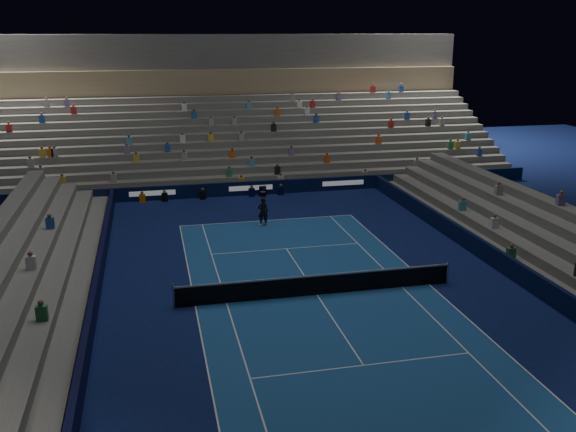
# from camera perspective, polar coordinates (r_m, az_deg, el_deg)

# --- Properties ---
(ground) EXTENTS (90.00, 90.00, 0.00)m
(ground) POSITION_cam_1_polar(r_m,az_deg,el_deg) (28.65, 2.64, -7.18)
(ground) COLOR #0B1647
(ground) RESTS_ON ground
(court_surface) EXTENTS (10.97, 23.77, 0.01)m
(court_surface) POSITION_cam_1_polar(r_m,az_deg,el_deg) (28.65, 2.64, -7.18)
(court_surface) COLOR navy
(court_surface) RESTS_ON ground
(sponsor_barrier_far) EXTENTS (44.00, 0.25, 1.00)m
(sponsor_barrier_far) POSITION_cam_1_polar(r_m,az_deg,el_deg) (45.69, -3.43, 2.55)
(sponsor_barrier_far) COLOR black
(sponsor_barrier_far) RESTS_ON ground
(sponsor_barrier_east) EXTENTS (0.25, 37.00, 1.00)m
(sponsor_barrier_east) POSITION_cam_1_polar(r_m,az_deg,el_deg) (32.24, 19.59, -4.45)
(sponsor_barrier_east) COLOR black
(sponsor_barrier_east) RESTS_ON ground
(sponsor_barrier_west) EXTENTS (0.25, 37.00, 1.00)m
(sponsor_barrier_west) POSITION_cam_1_polar(r_m,az_deg,el_deg) (27.71, -17.27, -7.69)
(sponsor_barrier_west) COLOR black
(sponsor_barrier_west) RESTS_ON ground
(grandstand_main) EXTENTS (44.00, 15.20, 11.20)m
(grandstand_main) POSITION_cam_1_polar(r_m,az_deg,el_deg) (54.26, -5.11, 7.84)
(grandstand_main) COLOR #60615C
(grandstand_main) RESTS_ON ground
(grandstand_east) EXTENTS (5.00, 37.00, 2.50)m
(grandstand_east) POSITION_cam_1_polar(r_m,az_deg,el_deg) (34.04, 24.62, -3.18)
(grandstand_east) COLOR slate
(grandstand_east) RESTS_ON ground
(grandstand_west) EXTENTS (5.00, 37.00, 2.50)m
(grandstand_west) POSITION_cam_1_polar(r_m,az_deg,el_deg) (28.10, -24.45, -7.20)
(grandstand_west) COLOR slate
(grandstand_west) RESTS_ON ground
(tennis_net) EXTENTS (12.90, 0.10, 1.10)m
(tennis_net) POSITION_cam_1_polar(r_m,az_deg,el_deg) (28.45, 2.66, -6.25)
(tennis_net) COLOR #B2B2B7
(tennis_net) RESTS_ON ground
(tennis_player) EXTENTS (0.65, 0.44, 1.76)m
(tennis_player) POSITION_cam_1_polar(r_m,az_deg,el_deg) (38.30, -2.29, 0.39)
(tennis_player) COLOR black
(tennis_player) RESTS_ON ground
(broadcast_camera) EXTENTS (0.63, 1.03, 0.67)m
(broadcast_camera) POSITION_cam_1_polar(r_m,az_deg,el_deg) (45.45, -2.32, 2.29)
(broadcast_camera) COLOR black
(broadcast_camera) RESTS_ON ground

